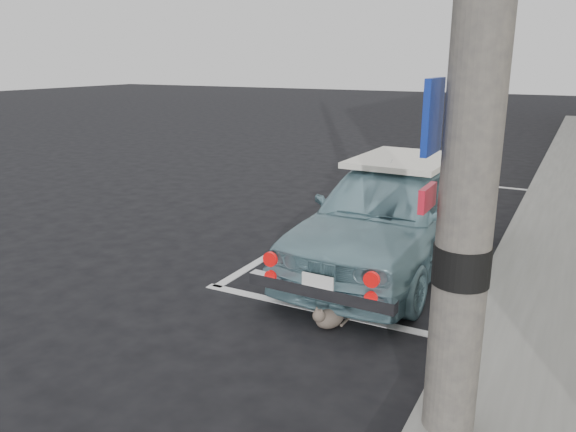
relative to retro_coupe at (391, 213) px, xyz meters
The scene contains 6 objects.
ground 1.45m from the retro_coupe, 119.39° to the right, with size 80.00×80.00×0.00m, color black.
pline_rear 1.76m from the retro_coupe, 94.49° to the right, with size 3.00×0.12×0.01m, color silver.
pline_front 5.43m from the retro_coupe, 91.35° to the left, with size 3.00×0.12×0.01m, color silver.
pline_side 2.52m from the retro_coupe, 128.98° to the left, with size 0.12×7.00×0.01m, color silver.
retro_coupe is the anchor object (origin of this frame).
cat 2.01m from the retro_coupe, 89.33° to the right, with size 0.32×0.44×0.25m.
Camera 1 is at (2.62, -5.40, 2.53)m, focal length 35.00 mm.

